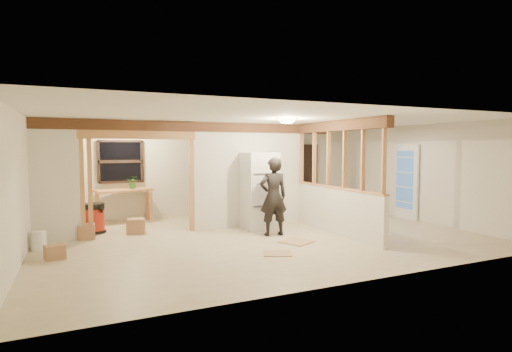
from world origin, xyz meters
name	(u,v)px	position (x,y,z in m)	size (l,w,h in m)	color
floor	(263,236)	(0.00, 0.00, -0.01)	(9.00, 6.50, 0.01)	beige
ceiling	(263,120)	(0.00, 0.00, 2.50)	(9.00, 6.50, 0.01)	white
wall_back	(215,171)	(0.00, 3.25, 1.25)	(9.00, 0.01, 2.50)	silver
wall_front	(361,194)	(0.00, -3.25, 1.25)	(9.00, 0.01, 2.50)	silver
wall_left	(21,187)	(-4.50, 0.00, 1.25)	(0.01, 6.50, 2.50)	silver
wall_right	(420,173)	(4.50, 0.00, 1.25)	(0.01, 6.50, 2.50)	silver
partition_left_stub	(55,180)	(-4.05, 1.20, 1.25)	(0.90, 0.12, 2.50)	silver
partition_center	(250,175)	(0.20, 1.20, 1.25)	(2.80, 0.12, 2.50)	silver
doorway_frame	(140,185)	(-2.40, 1.20, 1.10)	(2.46, 0.14, 2.20)	tan
header_beam_back	(202,127)	(-1.00, 1.20, 2.38)	(7.00, 0.18, 0.22)	brown
header_beam_right	(337,126)	(1.60, -0.40, 2.38)	(0.18, 3.30, 0.22)	brown
pony_wall	(336,211)	(1.60, -0.40, 0.50)	(0.12, 3.20, 1.00)	silver
stud_partition	(336,159)	(1.60, -0.40, 1.66)	(0.14, 3.20, 1.32)	tan
window_back	(121,161)	(-2.60, 3.17, 1.55)	(1.12, 0.10, 1.10)	black
french_door	(406,182)	(4.42, 0.40, 1.00)	(0.12, 0.86, 2.00)	white
ceiling_dome_main	(287,119)	(0.30, -0.50, 2.48)	(0.36, 0.36, 0.16)	#FFEABF
ceiling_dome_util	(128,124)	(-2.50, 2.30, 2.48)	(0.32, 0.32, 0.14)	#FFEABF
hanging_bulb	(154,136)	(-2.00, 1.60, 2.18)	(0.07, 0.07, 0.07)	#FFD88C
refrigerator	(259,191)	(0.27, 0.78, 0.90)	(0.74, 0.72, 1.80)	white
woman	(273,197)	(0.24, -0.02, 0.85)	(0.62, 0.41, 1.70)	black
work_table	(124,206)	(-2.58, 2.86, 0.43)	(1.37, 0.68, 0.86)	tan
potted_plant	(133,182)	(-2.34, 2.89, 1.02)	(0.29, 0.25, 0.32)	#31722C
shop_vac	(94,218)	(-3.33, 1.81, 0.34)	(0.52, 0.52, 0.68)	maroon
bookshelf	(301,177)	(2.70, 3.01, 1.01)	(1.01, 0.34, 2.01)	black
bucket	(38,240)	(-4.33, 0.66, 0.18)	(0.28, 0.28, 0.35)	white
box_util_a	(136,226)	(-2.48, 1.41, 0.16)	(0.38, 0.32, 0.32)	#9F704D
box_util_b	(87,232)	(-3.49, 1.25, 0.15)	(0.33, 0.33, 0.31)	#9F704D
box_front	(55,252)	(-4.02, -0.19, 0.12)	(0.31, 0.25, 0.25)	#9F704D
floor_panel_near	(297,242)	(0.37, -0.80, 0.01)	(0.55, 0.55, 0.02)	tan
floor_panel_far	(277,253)	(-0.39, -1.43, 0.01)	(0.50, 0.40, 0.02)	tan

